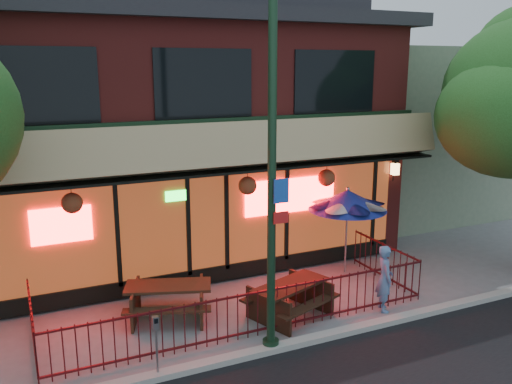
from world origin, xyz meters
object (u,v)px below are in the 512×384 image
street_light (272,193)px  picnic_table_right (290,295)px  picnic_table_left (168,296)px  pedestrian (385,278)px  parking_meter_near (156,337)px  patio_umbrella (347,200)px

street_light → picnic_table_right: 3.04m
picnic_table_left → pedestrian: bearing=-19.8°
picnic_table_left → picnic_table_right: picnic_table_left is taller
street_light → picnic_table_left: 3.68m
picnic_table_left → picnic_table_right: 2.66m
picnic_table_right → pedestrian: (2.07, -0.60, 0.26)m
picnic_table_left → pedestrian: pedestrian is taller
picnic_table_right → parking_meter_near: parking_meter_near is taller
patio_umbrella → pedestrian: size_ratio=1.53×
picnic_table_left → parking_meter_near: (-0.83, -2.20, 0.29)m
picnic_table_left → patio_umbrella: bearing=7.6°
patio_umbrella → parking_meter_near: 6.64m
patio_umbrella → parking_meter_near: size_ratio=1.97×
parking_meter_near → picnic_table_left: bearing=69.3°
picnic_table_right → patio_umbrella: (2.58, 1.70, 1.49)m
picnic_table_right → parking_meter_near: size_ratio=1.82×
street_light → picnic_table_right: size_ratio=3.24×
parking_meter_near → street_light: bearing=1.6°
picnic_table_right → patio_umbrella: 3.43m
street_light → parking_meter_near: (-2.27, -0.06, -2.35)m
picnic_table_right → pedestrian: 2.17m
picnic_table_left → parking_meter_near: size_ratio=1.86×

